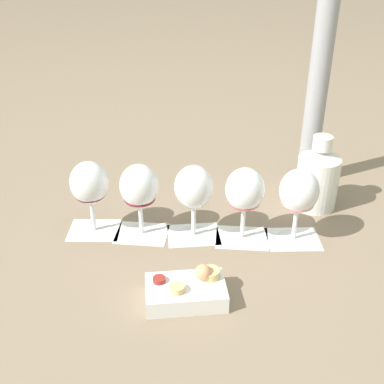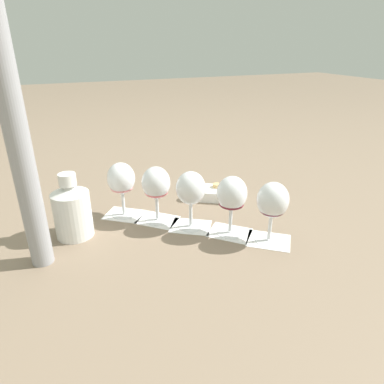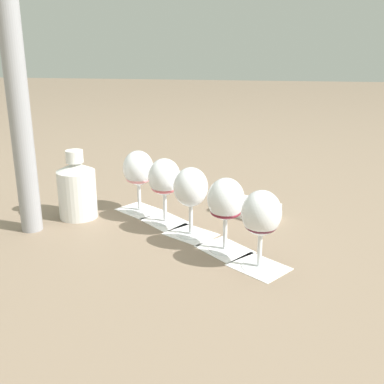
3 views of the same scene
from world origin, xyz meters
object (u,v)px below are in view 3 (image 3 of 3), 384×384
(wine_glass_0, at_px, (138,171))
(wine_glass_1, at_px, (164,180))
(ceramic_vase, at_px, (77,189))
(snack_dish, at_px, (249,207))
(wine_glass_3, at_px, (226,203))
(wine_glass_4, at_px, (261,217))
(umbrella_pole, at_px, (10,32))
(wine_glass_2, at_px, (192,191))

(wine_glass_0, bearing_deg, wine_glass_1, -40.63)
(ceramic_vase, height_order, snack_dish, ceramic_vase)
(wine_glass_3, relative_size, ceramic_vase, 0.92)
(wine_glass_1, height_order, wine_glass_3, same)
(wine_glass_0, relative_size, ceramic_vase, 0.92)
(wine_glass_4, relative_size, umbrella_pole, 0.18)
(wine_glass_2, distance_m, wine_glass_4, 0.22)
(wine_glass_1, height_order, wine_glass_4, same)
(wine_glass_1, xyz_separation_m, umbrella_pole, (-0.33, -0.09, 0.36))
(wine_glass_4, height_order, snack_dish, wine_glass_4)
(wine_glass_4, xyz_separation_m, ceramic_vase, (-0.48, 0.24, -0.03))
(wine_glass_3, distance_m, wine_glass_4, 0.11)
(wine_glass_0, relative_size, umbrella_pole, 0.18)
(wine_glass_1, relative_size, wine_glass_2, 1.00)
(ceramic_vase, distance_m, snack_dish, 0.47)
(wine_glass_3, relative_size, wine_glass_4, 1.00)
(wine_glass_1, bearing_deg, ceramic_vase, 178.54)
(wine_glass_4, relative_size, snack_dish, 0.99)
(wine_glass_2, relative_size, snack_dish, 0.99)
(snack_dish, bearing_deg, wine_glass_2, -130.33)
(ceramic_vase, bearing_deg, wine_glass_1, -1.46)
(wine_glass_0, xyz_separation_m, wine_glass_1, (0.09, -0.07, -0.00))
(ceramic_vase, relative_size, umbrella_pole, 0.19)
(wine_glass_0, relative_size, wine_glass_2, 1.00)
(ceramic_vase, relative_size, snack_dish, 1.07)
(wine_glass_2, bearing_deg, wine_glass_1, 136.25)
(wine_glass_0, bearing_deg, umbrella_pole, -145.00)
(wine_glass_1, distance_m, wine_glass_3, 0.23)
(wine_glass_0, height_order, wine_glass_2, same)
(wine_glass_2, relative_size, umbrella_pole, 0.18)
(ceramic_vase, bearing_deg, umbrella_pole, -131.07)
(wine_glass_3, xyz_separation_m, snack_dish, (0.05, 0.24, -0.09))
(wine_glass_1, bearing_deg, snack_dish, 20.97)
(wine_glass_4, xyz_separation_m, snack_dish, (-0.03, 0.31, -0.09))
(wine_glass_4, bearing_deg, wine_glass_2, 137.10)
(wine_glass_2, bearing_deg, wine_glass_4, -42.90)
(wine_glass_3, bearing_deg, wine_glass_0, 138.28)
(wine_glass_4, distance_m, umbrella_pole, 0.69)
(wine_glass_0, height_order, wine_glass_1, same)
(wine_glass_1, bearing_deg, umbrella_pole, -163.95)
(wine_glass_1, relative_size, wine_glass_3, 1.00)
(umbrella_pole, bearing_deg, wine_glass_2, 2.26)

